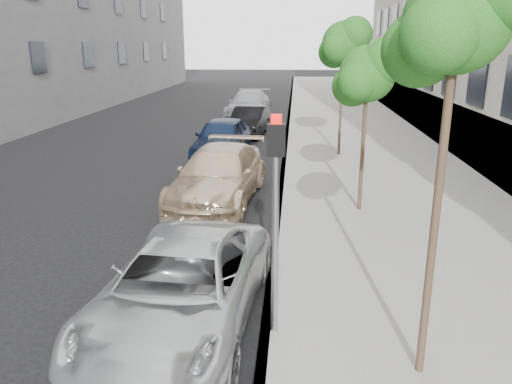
# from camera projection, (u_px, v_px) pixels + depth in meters

# --- Properties ---
(sidewalk) EXTENTS (6.40, 72.00, 0.14)m
(sidewalk) POSITION_uv_depth(u_px,v_px,m) (345.00, 120.00, 27.83)
(sidewalk) COLOR gray
(sidewalk) RESTS_ON ground
(curb) EXTENTS (0.15, 72.00, 0.14)m
(curb) POSITION_uv_depth(u_px,v_px,m) (289.00, 119.00, 28.07)
(curb) COLOR #9E9B93
(curb) RESTS_ON ground
(tree_near) EXTENTS (1.53, 1.33, 5.01)m
(tree_near) POSITION_uv_depth(u_px,v_px,m) (460.00, 22.00, 5.19)
(tree_near) COLOR #38281C
(tree_near) RESTS_ON sidewalk
(tree_mid) EXTENTS (1.68, 1.48, 4.17)m
(tree_mid) POSITION_uv_depth(u_px,v_px,m) (369.00, 74.00, 11.66)
(tree_mid) COLOR #38281C
(tree_mid) RESTS_ON sidewalk
(tree_far) EXTENTS (1.85, 1.65, 4.94)m
(tree_far) POSITION_uv_depth(u_px,v_px,m) (345.00, 43.00, 17.67)
(tree_far) COLOR #38281C
(tree_far) RESTS_ON sidewalk
(signal_pole) EXTENTS (0.24, 0.18, 3.15)m
(signal_pole) POSITION_uv_depth(u_px,v_px,m) (275.00, 202.00, 6.73)
(signal_pole) COLOR #939699
(signal_pole) RESTS_ON sidewalk
(minivan) EXTENTS (2.54, 4.90, 1.32)m
(minivan) POSITION_uv_depth(u_px,v_px,m) (181.00, 288.00, 7.44)
(minivan) COLOR silver
(minivan) RESTS_ON ground
(suv) EXTENTS (2.49, 5.17, 1.45)m
(suv) POSITION_uv_depth(u_px,v_px,m) (219.00, 175.00, 13.53)
(suv) COLOR #CFB593
(suv) RESTS_ON ground
(sedan_blue) EXTENTS (1.99, 4.50, 1.51)m
(sedan_blue) POSITION_uv_depth(u_px,v_px,m) (222.00, 138.00, 18.65)
(sedan_blue) COLOR #101D37
(sedan_blue) RESTS_ON ground
(sedan_black) EXTENTS (1.82, 4.16, 1.33)m
(sedan_black) POSITION_uv_depth(u_px,v_px,m) (249.00, 121.00, 23.24)
(sedan_black) COLOR black
(sedan_black) RESTS_ON ground
(sedan_rear) EXTENTS (2.49, 5.52, 1.57)m
(sedan_rear) POSITION_uv_depth(u_px,v_px,m) (249.00, 105.00, 28.33)
(sedan_rear) COLOR gray
(sedan_rear) RESTS_ON ground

